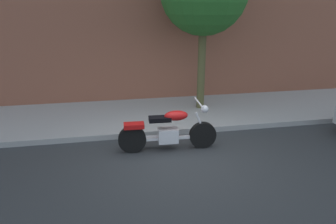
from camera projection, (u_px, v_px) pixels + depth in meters
ground_plane at (181, 158)px, 6.64m from camera, size 60.00×60.00×0.00m
sidewalk at (161, 114)px, 9.04m from camera, size 19.62×2.82×0.14m
motorcycle at (168, 131)px, 6.86m from camera, size 2.21×0.70×1.11m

